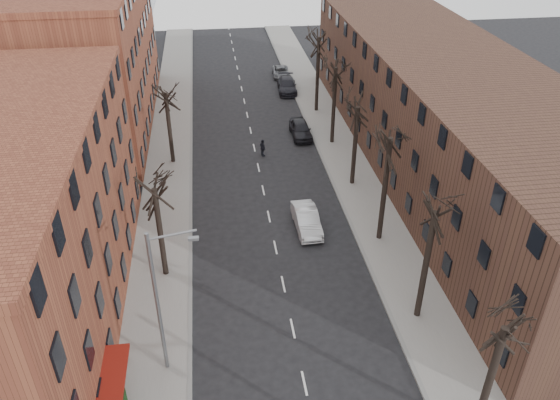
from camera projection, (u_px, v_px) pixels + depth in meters
name	position (u px, v px, depth m)	size (l,w,h in m)	color
sidewalk_left	(169.00, 157.00, 50.53)	(4.00, 90.00, 0.15)	gray
sidewalk_right	(338.00, 147.00, 52.36)	(4.00, 90.00, 0.15)	gray
building_left_far	(83.00, 57.00, 53.51)	(12.00, 28.00, 14.00)	brown
building_right	(446.00, 115.00, 46.46)	(12.00, 50.00, 10.00)	#482D21
tree_right_b	(416.00, 316.00, 33.03)	(5.20, 5.20, 10.80)	black
tree_right_c	(379.00, 239.00, 39.75)	(5.20, 5.20, 11.60)	black
tree_right_d	(352.00, 184.00, 46.47)	(5.20, 5.20, 10.00)	black
tree_right_e	(332.00, 143.00, 53.19)	(5.20, 5.20, 10.80)	black
tree_right_f	(316.00, 111.00, 59.91)	(5.20, 5.20, 11.60)	black
tree_left_a	(166.00, 275.00, 36.34)	(5.20, 5.20, 9.50)	black
tree_left_b	(173.00, 162.00, 49.78)	(5.20, 5.20, 9.50)	black
streetlight	(160.00, 299.00, 27.02)	(2.45, 0.22, 9.03)	slate
silver_sedan	(307.00, 220.00, 40.48)	(1.64, 4.70, 1.55)	silver
parked_car_near	(301.00, 129.00, 54.04)	(1.88, 4.66, 1.59)	black
parked_car_mid	(287.00, 85.00, 64.59)	(2.13, 5.23, 1.52)	black
parked_car_far	(281.00, 72.00, 69.15)	(2.00, 4.34, 1.21)	slate
pedestrian_crossing	(263.00, 148.00, 50.41)	(0.98, 0.41, 1.67)	black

